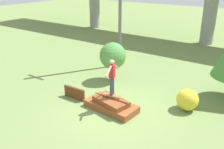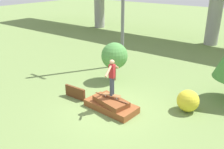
{
  "view_description": "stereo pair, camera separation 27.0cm",
  "coord_description": "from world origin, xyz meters",
  "px_view_note": "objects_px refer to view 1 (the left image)",
  "views": [
    {
      "loc": [
        5.55,
        -7.68,
        5.41
      ],
      "look_at": [
        -0.0,
        0.06,
        1.6
      ],
      "focal_mm": 40.0,
      "sensor_mm": 36.0,
      "label": 1
    },
    {
      "loc": [
        5.77,
        -7.52,
        5.41
      ],
      "look_at": [
        -0.0,
        0.06,
        1.6
      ],
      "focal_mm": 40.0,
      "sensor_mm": 36.0,
      "label": 2
    }
  ],
  "objects_px": {
    "skater": "(112,75)",
    "bush_yellow_flowering": "(187,100)",
    "tree_behind_right": "(113,56)",
    "skateboard": "(112,95)"
  },
  "relations": [
    {
      "from": "skateboard",
      "to": "bush_yellow_flowering",
      "type": "distance_m",
      "value": 3.22
    },
    {
      "from": "skater",
      "to": "bush_yellow_flowering",
      "type": "distance_m",
      "value": 3.4
    },
    {
      "from": "tree_behind_right",
      "to": "bush_yellow_flowering",
      "type": "distance_m",
      "value": 4.64
    },
    {
      "from": "bush_yellow_flowering",
      "to": "tree_behind_right",
      "type": "bearing_deg",
      "value": 169.93
    },
    {
      "from": "tree_behind_right",
      "to": "skater",
      "type": "bearing_deg",
      "value": -55.11
    },
    {
      "from": "tree_behind_right",
      "to": "bush_yellow_flowering",
      "type": "relative_size",
      "value": 2.25
    },
    {
      "from": "tree_behind_right",
      "to": "skateboard",
      "type": "bearing_deg",
      "value": -55.11
    },
    {
      "from": "skater",
      "to": "tree_behind_right",
      "type": "bearing_deg",
      "value": 124.89
    },
    {
      "from": "skateboard",
      "to": "tree_behind_right",
      "type": "relative_size",
      "value": 0.38
    },
    {
      "from": "skater",
      "to": "tree_behind_right",
      "type": "xyz_separation_m",
      "value": [
        -1.82,
        2.61,
        -0.18
      ]
    }
  ]
}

